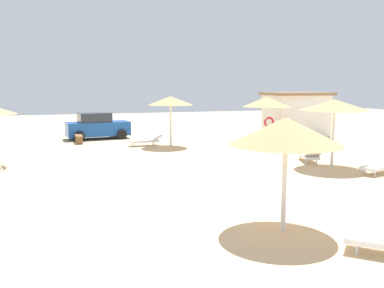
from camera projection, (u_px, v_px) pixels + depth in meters
ground_plane at (220, 193)px, 13.52m from camera, size 80.00×80.00×0.00m
parasol_0 at (334, 105)px, 17.35m from camera, size 2.88×2.88×2.89m
parasol_1 at (286, 131)px, 9.67m from camera, size 2.64×2.64×2.73m
parasol_2 at (170, 101)px, 23.40m from camera, size 2.56×2.56×2.87m
parasol_3 at (266, 102)px, 25.64m from camera, size 2.93×2.93×2.78m
lounger_0 at (309, 155)px, 18.90m from camera, size 1.27×2.02×0.62m
lounger_2 at (146, 140)px, 24.08m from camera, size 1.98×0.88×0.63m
lounger_3 at (275, 141)px, 23.65m from camera, size 1.19×1.96×0.79m
lounger_5 at (381, 165)px, 16.42m from camera, size 1.96×1.13×0.79m
bench_0 at (79, 137)px, 25.12m from camera, size 0.45×1.51×0.49m
parked_car at (97, 126)px, 27.12m from camera, size 4.17×2.36×1.72m
beach_cabana at (296, 114)px, 28.83m from camera, size 4.21×3.29×3.01m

